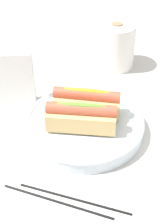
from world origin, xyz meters
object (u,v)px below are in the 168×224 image
object	(u,v)px
paper_towel_roll	(116,46)
chopstick_far	(57,201)
hotdog_front	(81,117)
napkin_box	(11,79)
hotdog_back	(87,102)
chopstick_near	(74,198)
serving_bowl	(84,125)

from	to	relation	value
paper_towel_roll	chopstick_far	world-z (taller)	paper_towel_roll
hotdog_front	chopstick_far	world-z (taller)	hotdog_front
napkin_box	hotdog_front	bearing A→B (deg)	-42.11
hotdog_back	chopstick_near	distance (m)	0.23
hotdog_front	chopstick_far	size ratio (longest dim) A/B	0.70
hotdog_front	napkin_box	bearing A→B (deg)	153.37
hotdog_front	hotdog_back	size ratio (longest dim) A/B	1.01
serving_bowl	napkin_box	distance (m)	0.21
hotdog_back	napkin_box	size ratio (longest dim) A/B	1.01
chopstick_near	hotdog_back	bearing A→B (deg)	101.96
hotdog_back	paper_towel_roll	bearing A→B (deg)	83.82
napkin_box	chopstick_far	world-z (taller)	napkin_box
chopstick_far	chopstick_near	bearing A→B (deg)	30.54
hotdog_back	paper_towel_roll	size ratio (longest dim) A/B	1.13
napkin_box	chopstick_near	bearing A→B (deg)	-66.35
hotdog_back	chopstick_far	world-z (taller)	hotdog_back
napkin_box	chopstick_far	distance (m)	0.34
hotdog_front	chopstick_near	distance (m)	0.18
serving_bowl	hotdog_back	distance (m)	0.05
serving_bowl	paper_towel_roll	xyz separation A→B (m)	(0.03, 0.31, 0.05)
paper_towel_roll	chopstick_far	distance (m)	0.53
serving_bowl	napkin_box	xyz separation A→B (m)	(-0.19, 0.07, 0.06)
serving_bowl	hotdog_back	xyz separation A→B (m)	(0.00, 0.03, 0.04)
chopstick_far	paper_towel_roll	bearing A→B (deg)	94.17
chopstick_far	napkin_box	bearing A→B (deg)	132.53
hotdog_front	serving_bowl	bearing A→B (deg)	88.92
serving_bowl	chopstick_far	size ratio (longest dim) A/B	1.25
serving_bowl	paper_towel_roll	size ratio (longest dim) A/B	2.04
napkin_box	hotdog_back	bearing A→B (deg)	-27.70
hotdog_front	paper_towel_roll	distance (m)	0.34
hotdog_front	napkin_box	size ratio (longest dim) A/B	1.03
serving_bowl	hotdog_front	xyz separation A→B (m)	(-0.00, -0.03, 0.04)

